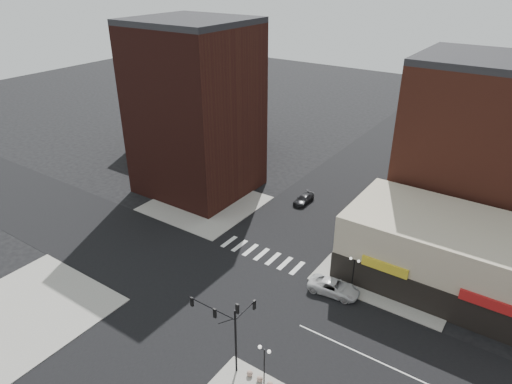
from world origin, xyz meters
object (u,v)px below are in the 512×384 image
Objects in this scene: street_lamp_ne at (354,266)px; street_lamp_se_a at (264,357)px; traffic_signal at (229,322)px; dark_sedan_north at (304,199)px; white_suv at (334,287)px.

street_lamp_se_a is at bearing -93.58° from street_lamp_ne.
street_lamp_ne is at bearing 86.42° from street_lamp_se_a.
traffic_signal is 1.87× the size of street_lamp_ne.
street_lamp_ne reaches higher than dark_sedan_north.
white_suv is (-1.46, -1.50, -2.52)m from street_lamp_ne.
street_lamp_se_a is at bearing 175.14° from white_suv.
white_suv is (3.31, 14.33, -4.19)m from traffic_signal.
traffic_signal is at bearing 177.43° from street_lamp_se_a.
traffic_signal is 32.76m from dark_sedan_north.
white_suv is at bearing -134.16° from street_lamp_ne.
street_lamp_se_a and street_lamp_ne have the same top height.
dark_sedan_north is at bearing 133.62° from street_lamp_ne.
traffic_signal reaches higher than street_lamp_se_a.
street_lamp_se_a reaches higher than dark_sedan_north.
dark_sedan_north is (-13.45, 31.16, -2.66)m from street_lamp_se_a.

